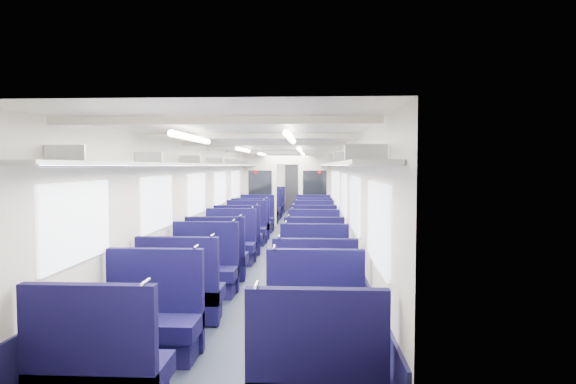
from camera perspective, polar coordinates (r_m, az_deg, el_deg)
The scene contains 41 objects.
floor at distance 11.99m, azimuth -0.95°, elevation -6.21°, with size 2.80×18.00×0.01m, color black.
ceiling at distance 11.83m, azimuth -0.96°, elevation 5.09°, with size 2.80×18.00×0.01m, color silver.
wall_left at distance 12.03m, azimuth -7.62°, elevation -0.57°, with size 0.02×18.00×2.35m, color beige.
dado_left at distance 12.11m, azimuth -7.52°, elevation -4.47°, with size 0.03×17.90×0.70m, color black.
wall_right at distance 11.84m, azimuth 5.82°, elevation -0.62°, with size 0.02×18.00×2.35m, color beige.
dado_right at distance 11.92m, azimuth 5.73°, elevation -4.57°, with size 0.03×17.90×0.70m, color black.
wall_far at distance 20.83m, azimuth 0.71°, elevation 1.02°, with size 2.80×0.02×2.35m, color beige.
luggage_rack_left at distance 11.97m, azimuth -6.77°, elevation 3.24°, with size 0.36×17.40×0.18m.
luggage_rack_right at distance 11.81m, azimuth 4.94°, elevation 3.25°, with size 0.36×17.40×0.18m.
windows at distance 11.38m, azimuth -1.11°, elevation 0.48°, with size 2.78×15.60×0.75m.
ceiling_fittings at distance 11.57m, azimuth -1.04°, elevation 4.83°, with size 2.70×16.06×0.11m.
end_door at distance 20.78m, azimuth 0.70°, elevation 0.53°, with size 0.75×0.06×2.00m, color black.
bulkhead at distance 15.35m, azimuth -0.07°, elevation 0.47°, with size 2.80×0.10×2.35m.
seat_0 at distance 4.15m, azimuth -21.71°, elevation -19.78°, with size 1.01×0.56×1.13m.
seat_1 at distance 3.78m, azimuth 3.43°, elevation -21.90°, with size 1.01×0.56×1.13m.
seat_2 at distance 5.20m, azimuth -15.99°, elevation -14.91°, with size 1.01×0.56×1.13m.
seat_3 at distance 4.98m, azimuth 3.28°, elevation -15.61°, with size 1.01×0.56×1.13m.
seat_4 at distance 6.20m, azimuth -12.68°, elevation -11.92°, with size 1.01×0.56×1.13m.
seat_5 at distance 5.93m, azimuth 3.22°, elevation -12.53°, with size 1.01×0.56×1.13m.
seat_6 at distance 7.40m, azimuth -9.98°, elevation -9.40°, with size 1.01×0.56×1.13m.
seat_7 at distance 7.04m, azimuth 3.16°, elevation -10.01°, with size 1.01×0.56×1.13m.
seat_8 at distance 8.33m, azimuth -8.48°, elevation -7.97°, with size 1.01×0.56×1.13m.
seat_9 at distance 8.23m, azimuth 3.12°, elevation -8.09°, with size 1.01×0.56×1.13m.
seat_10 at distance 9.60m, azimuth -6.93°, elevation -6.49°, with size 1.01×0.56×1.13m.
seat_11 at distance 9.34m, azimuth 3.10°, elevation -6.73°, with size 1.01×0.56×1.13m.
seat_12 at distance 10.61m, azimuth -5.97°, elevation -5.56°, with size 1.01×0.56×1.13m.
seat_13 at distance 10.61m, azimuth 3.07°, elevation -5.55°, with size 1.01×0.56×1.13m.
seat_14 at distance 11.86m, azimuth -5.01°, elevation -4.63°, with size 1.01×0.56×1.13m.
seat_15 at distance 11.79m, azimuth 3.05°, elevation -4.67°, with size 1.01×0.56×1.13m.
seat_16 at distance 12.82m, azimuth -4.41°, elevation -4.04°, with size 1.01×0.56×1.13m.
seat_17 at distance 12.93m, azimuth 3.04°, elevation -3.98°, with size 1.01×0.56×1.13m.
seat_18 at distance 14.11m, azimuth -3.74°, elevation -3.38°, with size 1.01×0.56×1.13m.
seat_19 at distance 14.04m, azimuth 3.03°, elevation -3.41°, with size 1.01×0.56×1.13m.
seat_20 at distance 16.18m, azimuth -2.88°, elevation -2.54°, with size 1.01×0.56×1.13m.
seat_21 at distance 16.09m, azimuth 3.01°, elevation -2.57°, with size 1.01×0.56×1.13m.
seat_22 at distance 17.34m, azimuth -2.49°, elevation -2.16°, with size 1.01×0.56×1.13m.
seat_23 at distance 17.19m, azimuth 3.00°, elevation -2.21°, with size 1.01×0.56×1.13m.
seat_24 at distance 18.26m, azimuth -2.22°, elevation -1.89°, with size 1.01×0.56×1.13m.
seat_25 at distance 18.18m, azimuth 3.00°, elevation -1.92°, with size 1.01×0.56×1.13m.
seat_26 at distance 19.56m, azimuth -1.88°, elevation -1.56°, with size 1.01×0.56×1.13m.
seat_27 at distance 19.48m, azimuth 2.99°, elevation -1.58°, with size 1.01×0.56×1.13m.
Camera 1 is at (0.79, -11.80, 1.95)m, focal length 29.78 mm.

